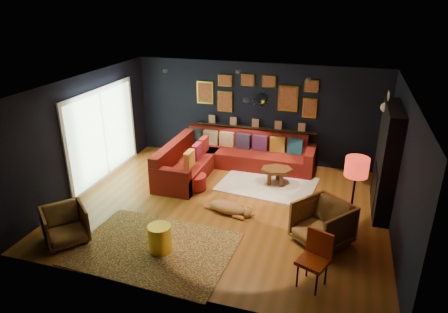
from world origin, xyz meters
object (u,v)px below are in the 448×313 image
(gold_stool, at_px, (160,239))
(pouf, at_px, (196,182))
(armchair_left, at_px, (65,224))
(sectional, at_px, (223,158))
(orange_chair, at_px, (316,255))
(coffee_table, at_px, (277,171))
(armchair_right, at_px, (323,222))
(dog, at_px, (228,205))
(floor_lamp, at_px, (356,171))

(gold_stool, bearing_deg, pouf, 96.11)
(armchair_left, bearing_deg, pouf, 11.82)
(sectional, xyz_separation_m, orange_chair, (2.62, -3.69, 0.21))
(coffee_table, bearing_deg, armchair_right, -60.55)
(gold_stool, height_order, dog, gold_stool)
(armchair_left, distance_m, dog, 3.11)
(coffee_table, bearing_deg, dog, -113.25)
(armchair_right, distance_m, orange_chair, 1.14)
(coffee_table, distance_m, armchair_right, 2.46)
(coffee_table, relative_size, gold_stool, 1.75)
(sectional, height_order, armchair_left, sectional)
(pouf, bearing_deg, gold_stool, -83.89)
(armchair_left, relative_size, floor_lamp, 0.49)
(coffee_table, relative_size, orange_chair, 0.99)
(orange_chair, xyz_separation_m, floor_lamp, (0.50, 1.66, 0.74))
(coffee_table, distance_m, pouf, 1.91)
(coffee_table, height_order, pouf, coffee_table)
(coffee_table, height_order, gold_stool, gold_stool)
(armchair_left, relative_size, armchair_right, 0.84)
(gold_stool, xyz_separation_m, orange_chair, (2.64, -0.06, 0.28))
(pouf, bearing_deg, orange_chair, -40.36)
(dog, bearing_deg, armchair_right, -5.54)
(coffee_table, xyz_separation_m, armchair_right, (1.21, -2.14, 0.11))
(armchair_left, height_order, floor_lamp, floor_lamp)
(coffee_table, xyz_separation_m, armchair_left, (-3.22, -3.44, 0.04))
(pouf, bearing_deg, sectional, 76.94)
(coffee_table, height_order, dog, coffee_table)
(pouf, distance_m, gold_stool, 2.42)
(sectional, xyz_separation_m, armchair_right, (2.64, -2.55, 0.12))
(coffee_table, relative_size, armchair_left, 1.19)
(pouf, distance_m, floor_lamp, 3.66)
(sectional, bearing_deg, gold_stool, -90.40)
(floor_lamp, bearing_deg, sectional, 147.01)
(orange_chair, relative_size, dog, 0.82)
(armchair_right, height_order, orange_chair, orange_chair)
(pouf, height_order, armchair_right, armchair_right)
(pouf, bearing_deg, floor_lamp, -13.27)
(pouf, height_order, gold_stool, gold_stool)
(armchair_right, height_order, floor_lamp, floor_lamp)
(pouf, xyz_separation_m, floor_lamp, (3.40, -0.80, 1.09))
(sectional, distance_m, armchair_left, 4.25)
(gold_stool, bearing_deg, armchair_left, -172.56)
(pouf, bearing_deg, coffee_table, 25.09)
(pouf, xyz_separation_m, orange_chair, (2.90, -2.46, 0.34))
(gold_stool, relative_size, floor_lamp, 0.33)
(coffee_table, bearing_deg, orange_chair, -70.15)
(sectional, bearing_deg, dog, -70.26)
(sectional, distance_m, orange_chair, 4.52)
(orange_chair, bearing_deg, floor_lamp, 94.87)
(gold_stool, bearing_deg, orange_chair, -1.23)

